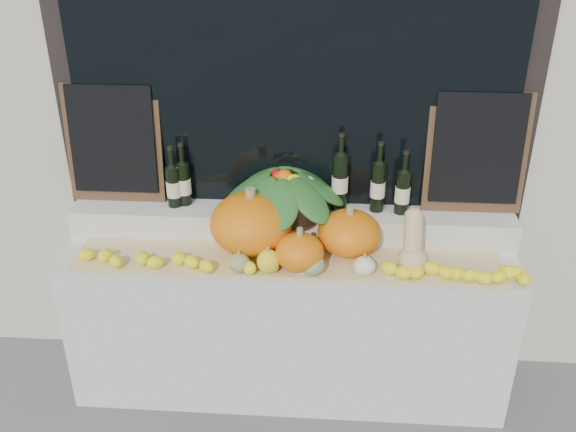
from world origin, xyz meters
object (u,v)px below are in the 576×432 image
(pumpkin_right, at_px, (349,233))
(butternut_squash, at_px, (413,245))
(produce_bowl, at_px, (284,191))
(pumpkin_left, at_px, (251,223))
(wine_bottle_tall, at_px, (340,181))

(pumpkin_right, distance_m, butternut_squash, 0.32)
(pumpkin_right, height_order, butternut_squash, butternut_squash)
(pumpkin_right, xyz_separation_m, produce_bowl, (-0.33, 0.17, 0.14))
(pumpkin_left, distance_m, butternut_squash, 0.79)
(butternut_squash, bearing_deg, wine_bottle_tall, 136.10)
(pumpkin_right, relative_size, wine_bottle_tall, 0.76)
(produce_bowl, bearing_deg, pumpkin_left, -130.13)
(pumpkin_left, xyz_separation_m, wine_bottle_tall, (0.43, 0.23, 0.14))
(produce_bowl, distance_m, wine_bottle_tall, 0.29)
(butternut_squash, relative_size, produce_bowl, 0.44)
(pumpkin_left, bearing_deg, wine_bottle_tall, 27.81)
(pumpkin_left, xyz_separation_m, pumpkin_right, (0.48, 0.01, -0.04))
(pumpkin_left, bearing_deg, pumpkin_right, 1.32)
(pumpkin_right, bearing_deg, produce_bowl, 153.22)
(pumpkin_right, height_order, wine_bottle_tall, wine_bottle_tall)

